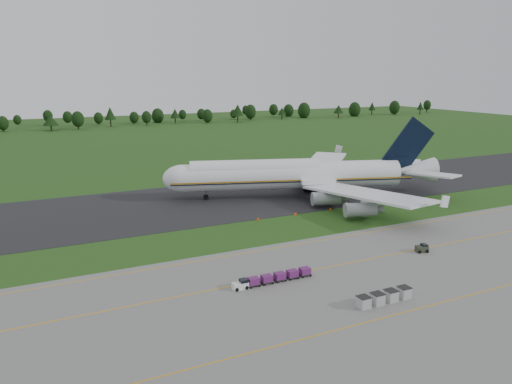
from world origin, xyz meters
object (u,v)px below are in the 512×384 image
baggage_train (272,278)px  utility_cart (422,249)px  edge_markers (295,214)px  aircraft (297,175)px  uld_row (384,297)px

baggage_train → utility_cart: baggage_train is taller
baggage_train → edge_markers: (22.19, 30.85, -0.52)m
utility_cart → aircraft: bearing=88.9°
aircraft → baggage_train: size_ratio=5.47×
aircraft → edge_markers: size_ratio=3.76×
uld_row → edge_markers: uld_row is taller
baggage_train → uld_row: (11.05, -12.98, 0.09)m
aircraft → uld_row: bearing=-109.1°
uld_row → edge_markers: 45.22m
baggage_train → aircraft: bearing=55.7°
baggage_train → utility_cart: 30.60m
uld_row → edge_markers: bearing=75.7°
utility_cart → uld_row: bearing=-146.0°
utility_cart → edge_markers: size_ratio=0.12×
baggage_train → edge_markers: bearing=54.3°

